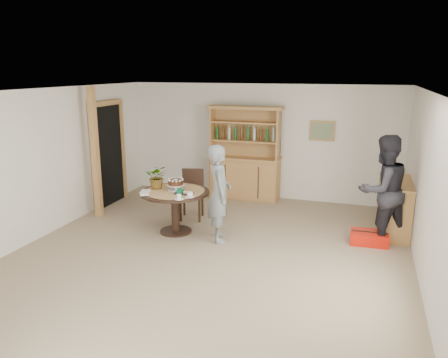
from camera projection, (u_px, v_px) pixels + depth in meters
ground at (207, 258)px, 6.68m from camera, size 7.00×7.00×0.00m
room_shell at (206, 146)px, 6.26m from camera, size 6.04×7.04×2.52m
doorway at (108, 152)px, 9.13m from camera, size 0.13×1.10×2.18m
pine_post at (95, 153)px, 8.29m from camera, size 0.12×0.12×2.50m
hutch at (245, 168)px, 9.59m from camera, size 1.62×0.54×2.04m
sideboard at (394, 207)px, 7.58m from camera, size 0.54×1.26×0.94m
dining_table at (175, 199)px, 7.59m from camera, size 1.20×1.20×0.76m
dining_chair at (192, 191)px, 8.37m from camera, size 0.50×0.50×0.95m
birthday_cake at (176, 183)px, 7.57m from camera, size 0.30×0.30×0.20m
flower_vase at (157, 177)px, 7.65m from camera, size 0.47×0.44×0.42m
gift_tray at (183, 192)px, 7.37m from camera, size 0.30×0.20×0.08m
coffee_cup_a at (190, 195)px, 7.16m from camera, size 0.15×0.15×0.09m
coffee_cup_b at (179, 197)px, 7.04m from camera, size 0.15×0.15×0.08m
napkins at (145, 193)px, 7.38m from camera, size 0.24×0.33×0.03m
teen_boy at (219, 193)px, 7.19m from camera, size 0.59×0.70×1.63m
adult_person at (383, 190)px, 7.04m from camera, size 1.12×1.08×1.81m
red_suitcase at (369, 238)px, 7.20m from camera, size 0.62×0.42×0.21m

